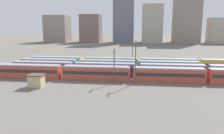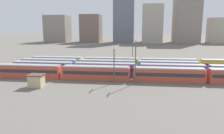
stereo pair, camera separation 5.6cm
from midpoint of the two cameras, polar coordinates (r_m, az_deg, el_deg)
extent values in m
plane|color=#666059|center=(67.73, -11.98, -1.43)|extent=(600.00, 600.00, 0.00)
cube|color=#BC4C38|center=(63.58, -21.26, -1.18)|extent=(18.00, 3.00, 3.40)
cube|color=#2D2D33|center=(63.50, -21.29, -0.82)|extent=(17.20, 3.06, 0.90)
cube|color=#939399|center=(63.24, -21.38, 0.48)|extent=(17.60, 2.70, 0.35)
cube|color=#BC4C38|center=(57.26, -4.29, -1.73)|extent=(18.00, 3.00, 3.40)
cube|color=#2D2D33|center=(57.18, -4.29, -1.33)|extent=(17.20, 3.06, 0.90)
cube|color=#939399|center=(56.88, -4.31, 0.12)|extent=(17.60, 2.70, 0.35)
cube|color=#BC4C38|center=(56.83, 14.78, -2.16)|extent=(18.00, 3.00, 3.40)
cube|color=#2D2D33|center=(56.75, 14.80, -1.76)|extent=(17.20, 3.06, 0.90)
cube|color=#939399|center=(56.45, 14.88, -0.31)|extent=(17.60, 2.70, 0.35)
cube|color=#6B429E|center=(67.40, -17.94, -0.31)|extent=(18.00, 3.00, 3.40)
cube|color=#2D2D33|center=(67.32, -17.96, 0.03)|extent=(17.20, 3.06, 0.90)
cube|color=#939399|center=(67.07, -18.03, 1.26)|extent=(17.60, 2.70, 0.35)
cube|color=#6B429E|center=(61.99, -1.84, -0.73)|extent=(18.00, 3.00, 3.40)
cube|color=#2D2D33|center=(61.91, -1.84, -0.36)|extent=(17.20, 3.06, 0.90)
cube|color=#939399|center=(61.64, -1.85, 0.98)|extent=(17.60, 2.70, 0.35)
cube|color=#6B429E|center=(62.11, 15.68, -1.11)|extent=(18.00, 3.00, 3.40)
cube|color=#2D2D33|center=(62.03, 15.70, -0.74)|extent=(17.20, 3.06, 0.90)
cube|color=#939399|center=(61.76, 15.77, 0.59)|extent=(17.60, 2.70, 0.35)
cube|color=teal|center=(72.21, -16.52, 0.49)|extent=(18.00, 3.00, 3.40)
cube|color=#2D2D33|center=(72.14, -16.53, 0.81)|extent=(17.20, 3.06, 0.90)
cube|color=#939399|center=(71.91, -16.60, 1.96)|extent=(17.60, 2.70, 0.35)
cube|color=teal|center=(67.09, -1.50, 0.17)|extent=(18.00, 3.00, 3.40)
cube|color=#2D2D33|center=(67.02, -1.50, 0.51)|extent=(17.20, 3.06, 0.90)
cube|color=#939399|center=(66.77, -1.51, 1.75)|extent=(17.60, 2.70, 0.35)
cube|color=teal|center=(67.10, 14.69, -0.19)|extent=(18.00, 3.00, 3.40)
cube|color=#2D2D33|center=(67.02, 14.71, 0.16)|extent=(17.20, 3.06, 0.90)
cube|color=#939399|center=(66.78, 14.77, 1.39)|extent=(17.60, 2.70, 0.35)
cube|color=yellow|center=(76.63, -14.41, 1.18)|extent=(18.00, 3.00, 3.40)
cube|color=#2D2D33|center=(76.56, -14.42, 1.48)|extent=(17.20, 3.06, 0.90)
cube|color=#939399|center=(76.35, -14.47, 2.56)|extent=(17.60, 2.70, 0.35)
cube|color=yellow|center=(72.05, -0.23, 0.92)|extent=(18.00, 3.00, 3.40)
cube|color=#2D2D33|center=(71.98, -0.23, 1.24)|extent=(17.20, 3.06, 0.90)
cube|color=#939399|center=(71.75, -0.23, 2.40)|extent=(17.60, 2.70, 0.35)
cube|color=yellow|center=(72.28, 14.81, 0.59)|extent=(18.00, 3.00, 3.40)
cube|color=#2D2D33|center=(72.21, 14.83, 0.91)|extent=(17.20, 3.06, 0.90)
cube|color=#939399|center=(71.98, 14.89, 2.06)|extent=(17.60, 2.70, 0.35)
cylinder|color=#4C4C51|center=(53.20, 0.54, 0.24)|extent=(0.24, 0.24, 8.70)
cube|color=#47474C|center=(52.63, 0.54, 4.26)|extent=(0.16, 3.20, 0.16)
cylinder|color=#4C4C51|center=(74.01, 5.43, 3.52)|extent=(0.24, 0.24, 9.49)
cube|color=#47474C|center=(73.60, 5.49, 6.73)|extent=(0.16, 3.20, 0.16)
cylinder|color=#4C4C51|center=(52.50, 6.24, 1.17)|extent=(0.24, 0.24, 10.75)
cube|color=#47474C|center=(51.92, 6.35, 6.38)|extent=(0.16, 3.20, 0.16)
cube|color=#C6B284|center=(53.47, -19.56, -3.58)|extent=(3.20, 2.60, 2.80)
cube|color=brown|center=(53.13, -19.66, -1.99)|extent=(3.60, 3.00, 0.24)
cube|color=gray|center=(201.59, -14.32, 9.88)|extent=(19.85, 18.91, 23.48)
cube|color=#7A665B|center=(192.81, -5.61, 10.21)|extent=(16.90, 19.28, 24.02)
cube|color=slate|center=(189.12, 3.15, 14.15)|extent=(17.48, 13.29, 49.87)
cube|color=#B2A899|center=(188.84, 10.63, 11.26)|extent=(16.55, 20.33, 31.87)
cube|color=gray|center=(192.89, 19.26, 12.79)|extent=(19.86, 21.94, 45.00)
cube|color=#B2A899|center=(200.70, 27.13, 8.65)|extent=(20.42, 13.10, 20.83)
camera|label=1|loc=(0.03, -90.03, 0.00)|focal=34.23mm
camera|label=2|loc=(0.03, 89.97, 0.00)|focal=34.23mm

